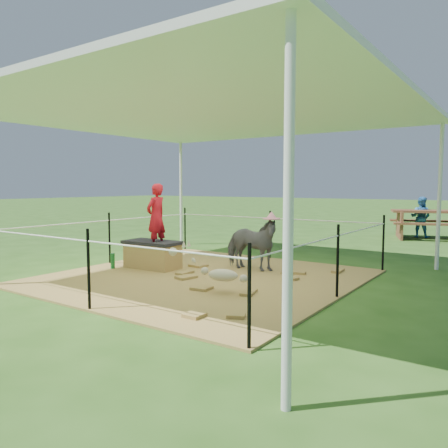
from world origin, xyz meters
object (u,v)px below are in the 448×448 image
Objects in this scene: green_bottle at (113,261)px; distant_person at (421,217)px; straw_bale at (153,256)px; pony at (251,244)px; foal at (223,273)px; picnic_table_near at (428,225)px; woman at (156,211)px.

distant_person is at bearing 67.41° from green_bottle.
straw_bale is 3.60× the size of green_bottle.
foal is at bearing -162.37° from pony.
straw_bale is 0.50× the size of picnic_table_near.
foal is at bearing -7.62° from green_bottle.
picnic_table_near is at bearing 66.58° from foal.
green_bottle is 0.27× the size of foal.
foal is 0.52× the size of picnic_table_near.
pony is 7.36m from distant_person.
straw_bale is 0.83× the size of woman.
green_bottle is 9.22m from distant_person.
pony is (2.11, 1.28, 0.32)m from green_bottle.
pony is at bearing 84.94° from distant_person.
woman is at bearing 118.56° from pony.
pony is at bearing 31.12° from green_bottle.
woman reaches higher than foal.
picnic_table_near is at bearing 67.36° from straw_bale.
straw_bale reaches higher than green_bottle.
green_bottle is 2.69m from foal.
pony is (1.46, 0.83, -0.57)m from woman.
woman is 1.15× the size of foal.
woman is 2.29m from foal.
picnic_table_near is (3.80, 8.24, 0.24)m from green_bottle.
green_bottle is (-0.65, -0.45, -0.89)m from woman.
picnic_table_near is 1.65× the size of distant_person.
distant_person is (0.88, 8.85, 0.28)m from foal.
straw_bale is 0.81m from woman.
straw_bale is at bearing 39.29° from green_bottle.
picnic_table_near reaches higher than straw_bale.
green_bottle is at bearing -133.07° from picnic_table_near.
woman is (0.10, 0.00, 0.81)m from straw_bale.
foal is at bearing 65.89° from woman.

